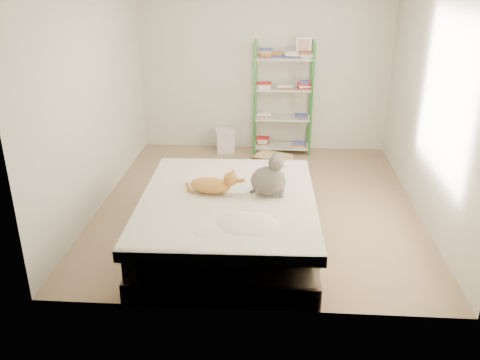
# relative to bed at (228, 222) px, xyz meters

# --- Properties ---
(room) EXTENTS (3.81, 4.21, 2.61)m
(room) POSITION_rel_bed_xyz_m (0.27, 1.05, 1.02)
(room) COLOR #9D7B62
(room) RESTS_ON ground
(bed) EXTENTS (1.79, 2.21, 0.55)m
(bed) POSITION_rel_bed_xyz_m (0.00, 0.00, 0.00)
(bed) COLOR brown
(bed) RESTS_ON ground
(orange_cat) EXTENTS (0.53, 0.34, 0.20)m
(orange_cat) POSITION_rel_bed_xyz_m (-0.19, 0.11, 0.38)
(orange_cat) COLOR gold
(orange_cat) RESTS_ON bed
(grey_cat) EXTENTS (0.40, 0.34, 0.43)m
(grey_cat) POSITION_rel_bed_xyz_m (0.40, 0.10, 0.49)
(grey_cat) COLOR gray
(grey_cat) RESTS_ON bed
(shelf_unit) EXTENTS (0.88, 0.36, 1.74)m
(shelf_unit) POSITION_rel_bed_xyz_m (0.57, 2.93, 0.61)
(shelf_unit) COLOR #358D37
(shelf_unit) RESTS_ON ground
(cardboard_box) EXTENTS (0.56, 0.58, 0.37)m
(cardboard_box) POSITION_rel_bed_xyz_m (0.43, 1.86, -0.11)
(cardboard_box) COLOR #B18849
(cardboard_box) RESTS_ON ground
(white_bin) EXTENTS (0.34, 0.31, 0.35)m
(white_bin) POSITION_rel_bed_xyz_m (-0.30, 2.90, -0.10)
(white_bin) COLOR silver
(white_bin) RESTS_ON ground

